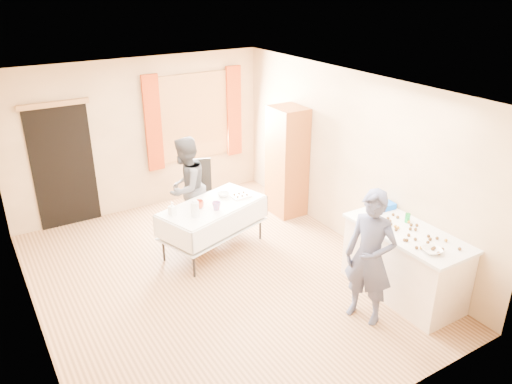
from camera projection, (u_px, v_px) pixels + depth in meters
floor at (217, 279)px, 6.82m from camera, size 4.50×5.50×0.02m
ceiling at (210, 88)px, 5.77m from camera, size 4.50×5.50×0.02m
wall_back at (140, 136)px, 8.45m from camera, size 4.50×0.02×2.60m
wall_front at (366, 305)px, 4.14m from camera, size 4.50×0.02×2.60m
wall_left at (21, 237)px, 5.21m from camera, size 0.02×5.50×2.60m
wall_right at (350, 159)px, 7.37m from camera, size 0.02×5.50×2.60m
window_frame at (194, 117)px, 8.81m from camera, size 1.32×0.06×1.52m
window_pane at (194, 117)px, 8.80m from camera, size 1.20×0.02×1.40m
curtain_left at (153, 124)px, 8.40m from camera, size 0.28×0.06×1.65m
curtain_right at (234, 111)px, 9.15m from camera, size 0.28×0.06×1.65m
doorway at (63, 167)px, 7.92m from camera, size 0.95×0.04×2.00m
door_lintel at (53, 104)px, 7.49m from camera, size 1.05×0.06×0.08m
cabinet at (287, 162)px, 8.36m from camera, size 0.50×0.60×1.86m
counter at (404, 263)px, 6.34m from camera, size 0.76×1.60×0.91m
party_table at (213, 223)px, 7.35m from camera, size 1.73×1.24×0.75m
chair at (200, 205)px, 8.20m from camera, size 0.57×0.57×1.07m
girl at (370, 258)px, 5.73m from camera, size 0.88×0.81×1.66m
woman at (186, 188)px, 7.65m from camera, size 1.37×1.36×1.61m
soda_can at (408, 218)px, 6.34m from camera, size 0.08×0.08×0.12m
mixing_bowl at (432, 251)px, 5.66m from camera, size 0.34×0.34×0.05m
foam_block at (373, 212)px, 6.53m from camera, size 0.17×0.13×0.08m
blue_basket at (383, 206)px, 6.71m from camera, size 0.31×0.22×0.08m
pitcher at (195, 209)px, 6.83m from camera, size 0.11×0.11×0.22m
cup_red at (199, 204)px, 7.10m from camera, size 0.26×0.26×0.11m
cup_rainbow at (216, 206)px, 7.05m from camera, size 0.22×0.22×0.12m
small_bowl at (223, 195)px, 7.48m from camera, size 0.29×0.29×0.06m
pastry_tray at (241, 196)px, 7.48m from camera, size 0.28×0.20×0.02m
bottle at (172, 208)px, 6.89m from camera, size 0.12×0.13×0.19m
cake_balls at (411, 233)px, 6.06m from camera, size 0.48×1.08×0.04m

